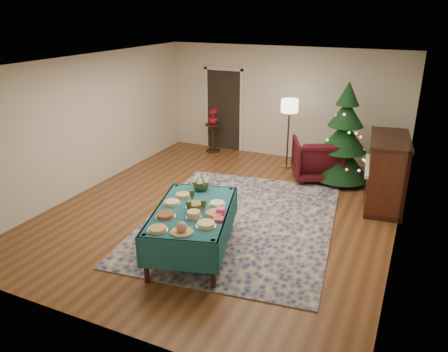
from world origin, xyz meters
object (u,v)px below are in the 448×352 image
at_px(potted_plant, 213,120).
at_px(gift_box, 221,211).
at_px(side_table, 213,138).
at_px(christmas_tree, 344,138).
at_px(piano, 386,173).
at_px(buffet_table, 193,218).
at_px(armchair, 317,157).
at_px(floor_lamp, 289,110).

bearing_deg(potted_plant, gift_box, -62.77).
bearing_deg(side_table, christmas_tree, -12.46).
xyz_separation_m(christmas_tree, piano, (0.96, -0.86, -0.32)).
relative_size(buffet_table, armchair, 2.13).
relative_size(gift_box, christmas_tree, 0.05).
bearing_deg(christmas_tree, side_table, 167.54).
bearing_deg(potted_plant, buffet_table, -67.48).
height_order(potted_plant, piano, piano).
xyz_separation_m(armchair, christmas_tree, (0.52, 0.05, 0.47)).
height_order(buffet_table, floor_lamp, floor_lamp).
height_order(gift_box, floor_lamp, floor_lamp).
distance_m(christmas_tree, piano, 1.33).
bearing_deg(buffet_table, christmas_tree, 69.24).
distance_m(armchair, potted_plant, 3.04).
bearing_deg(christmas_tree, potted_plant, 167.54).
relative_size(floor_lamp, potted_plant, 4.04).
bearing_deg(christmas_tree, gift_box, -104.87).
height_order(gift_box, piano, piano).
height_order(gift_box, potted_plant, potted_plant).
xyz_separation_m(potted_plant, piano, (4.39, -1.61, -0.20)).
height_order(potted_plant, christmas_tree, christmas_tree).
bearing_deg(floor_lamp, piano, -29.13).
bearing_deg(piano, side_table, 159.82).
height_order(buffet_table, gift_box, gift_box).
bearing_deg(potted_plant, armchair, -15.63).
bearing_deg(floor_lamp, buffet_table, -92.06).
bearing_deg(buffet_table, gift_box, 3.60).
distance_m(floor_lamp, piano, 2.72).
relative_size(gift_box, side_table, 0.16).
bearing_deg(buffet_table, floor_lamp, 87.94).
xyz_separation_m(buffet_table, christmas_tree, (1.49, 3.93, 0.38)).
relative_size(buffet_table, piano, 1.33).
relative_size(gift_box, potted_plant, 0.30).
bearing_deg(gift_box, christmas_tree, 75.13).
xyz_separation_m(side_table, christmas_tree, (3.43, -0.76, 0.61)).
height_order(gift_box, side_table, gift_box).
height_order(floor_lamp, piano, floor_lamp).
bearing_deg(side_table, armchair, -15.63).
height_order(side_table, piano, piano).
bearing_deg(floor_lamp, side_table, 170.92).
xyz_separation_m(floor_lamp, side_table, (-2.10, 0.34, -1.01)).
bearing_deg(floor_lamp, christmas_tree, -17.61).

